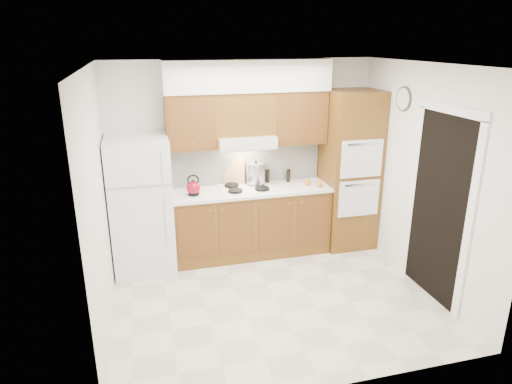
{
  "coord_description": "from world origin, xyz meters",
  "views": [
    {
      "loc": [
        -1.38,
        -4.41,
        2.85
      ],
      "look_at": [
        -0.1,
        0.45,
        1.15
      ],
      "focal_mm": 32.0,
      "sensor_mm": 36.0,
      "label": 1
    }
  ],
  "objects_px": {
    "fridge": "(141,205)",
    "stock_pot": "(256,173)",
    "kettle": "(193,188)",
    "oven_cabinet": "(349,170)"
  },
  "relations": [
    {
      "from": "oven_cabinet",
      "to": "fridge",
      "type": "bearing_deg",
      "value": -179.3
    },
    {
      "from": "fridge",
      "to": "stock_pot",
      "type": "distance_m",
      "value": 1.58
    },
    {
      "from": "kettle",
      "to": "stock_pot",
      "type": "height_order",
      "value": "stock_pot"
    },
    {
      "from": "fridge",
      "to": "oven_cabinet",
      "type": "bearing_deg",
      "value": 0.7
    },
    {
      "from": "kettle",
      "to": "fridge",
      "type": "bearing_deg",
      "value": 174.77
    },
    {
      "from": "oven_cabinet",
      "to": "kettle",
      "type": "relative_size",
      "value": 12.31
    },
    {
      "from": "fridge",
      "to": "kettle",
      "type": "xyz_separation_m",
      "value": [
        0.66,
        -0.01,
        0.18
      ]
    },
    {
      "from": "kettle",
      "to": "stock_pot",
      "type": "xyz_separation_m",
      "value": [
        0.88,
        0.23,
        0.07
      ]
    },
    {
      "from": "fridge",
      "to": "oven_cabinet",
      "type": "distance_m",
      "value": 2.86
    },
    {
      "from": "fridge",
      "to": "kettle",
      "type": "relative_size",
      "value": 9.63
    }
  ]
}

